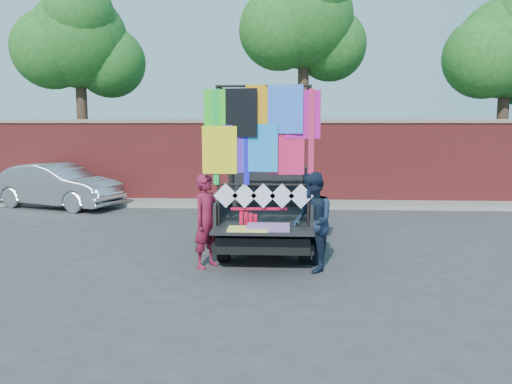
{
  "coord_description": "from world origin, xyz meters",
  "views": [
    {
      "loc": [
        0.33,
        -8.65,
        2.48
      ],
      "look_at": [
        -0.12,
        -0.1,
        1.3
      ],
      "focal_mm": 35.0,
      "sensor_mm": 36.0,
      "label": 1
    }
  ],
  "objects_px": {
    "sedan": "(57,185)",
    "woman": "(207,221)",
    "man": "(312,222)",
    "pickup_truck": "(267,202)"
  },
  "relations": [
    {
      "from": "sedan",
      "to": "woman",
      "type": "xyz_separation_m",
      "value": [
        5.37,
        -5.93,
        0.16
      ]
    },
    {
      "from": "sedan",
      "to": "man",
      "type": "xyz_separation_m",
      "value": [
        7.17,
        -6.05,
        0.19
      ]
    },
    {
      "from": "sedan",
      "to": "woman",
      "type": "distance_m",
      "value": 8.01
    },
    {
      "from": "woman",
      "to": "man",
      "type": "height_order",
      "value": "man"
    },
    {
      "from": "pickup_truck",
      "to": "man",
      "type": "height_order",
      "value": "pickup_truck"
    },
    {
      "from": "man",
      "to": "sedan",
      "type": "bearing_deg",
      "value": -143.86
    },
    {
      "from": "pickup_truck",
      "to": "woman",
      "type": "xyz_separation_m",
      "value": [
        -0.98,
        -2.29,
        0.02
      ]
    },
    {
      "from": "man",
      "to": "pickup_truck",
      "type": "bearing_deg",
      "value": -174.82
    },
    {
      "from": "pickup_truck",
      "to": "woman",
      "type": "relative_size",
      "value": 3.04
    },
    {
      "from": "pickup_truck",
      "to": "man",
      "type": "xyz_separation_m",
      "value": [
        0.82,
        -2.41,
        0.06
      ]
    }
  ]
}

